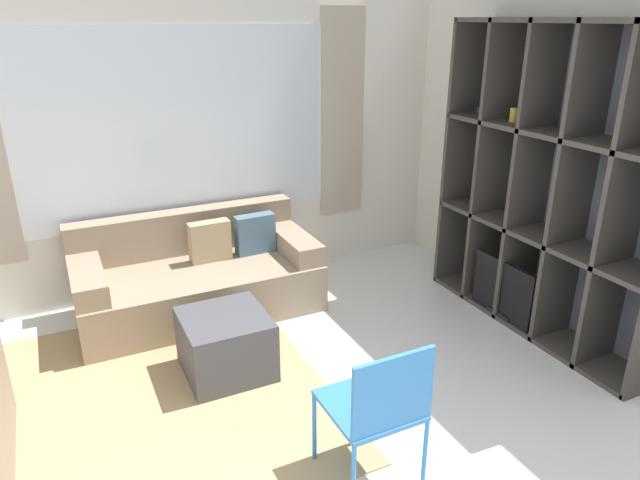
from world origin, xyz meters
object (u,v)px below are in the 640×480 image
(ottoman, at_px, (226,345))
(shelving_unit, at_px, (553,188))
(couch_main, at_px, (198,277))
(folding_chair, at_px, (379,404))

(ottoman, bearing_deg, shelving_unit, -9.78)
(shelving_unit, relative_size, ottoman, 4.01)
(ottoman, bearing_deg, couch_main, 85.64)
(couch_main, height_order, ottoman, couch_main)
(shelving_unit, relative_size, folding_chair, 2.67)
(shelving_unit, height_order, ottoman, shelving_unit)
(couch_main, height_order, folding_chair, folding_chair)
(folding_chair, bearing_deg, shelving_unit, -155.74)
(folding_chair, bearing_deg, couch_main, -82.45)
(shelving_unit, xyz_separation_m, couch_main, (-2.35, 1.43, -0.84))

